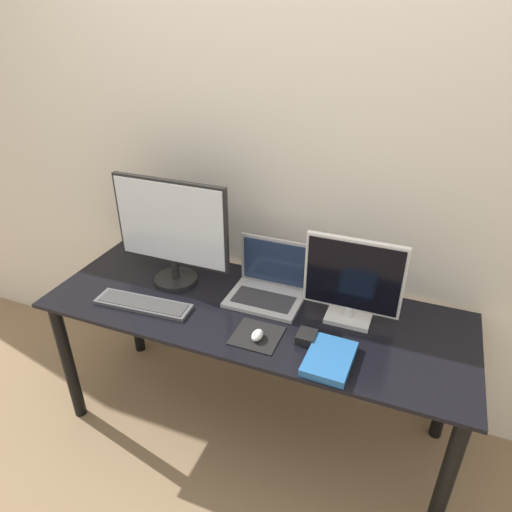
{
  "coord_description": "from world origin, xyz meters",
  "views": [
    {
      "loc": [
        0.62,
        -1.19,
        1.92
      ],
      "look_at": [
        0.01,
        0.35,
        0.99
      ],
      "focal_mm": 32.0,
      "sensor_mm": 36.0,
      "label": 1
    }
  ],
  "objects_px": {
    "book": "(329,359)",
    "mouse": "(257,335)",
    "monitor_right": "(353,281)",
    "laptop": "(269,284)",
    "power_brick": "(307,337)",
    "keyboard": "(143,304)",
    "monitor_left": "(171,230)"
  },
  "relations": [
    {
      "from": "monitor_right",
      "to": "book",
      "type": "bearing_deg",
      "value": -92.4
    },
    {
      "from": "laptop",
      "to": "monitor_left",
      "type": "bearing_deg",
      "value": -173.96
    },
    {
      "from": "monitor_left",
      "to": "laptop",
      "type": "xyz_separation_m",
      "value": [
        0.46,
        0.05,
        -0.21
      ]
    },
    {
      "from": "keyboard",
      "to": "book",
      "type": "xyz_separation_m",
      "value": [
        0.86,
        -0.05,
        0.01
      ]
    },
    {
      "from": "monitor_left",
      "to": "keyboard",
      "type": "bearing_deg",
      "value": -97.19
    },
    {
      "from": "laptop",
      "to": "mouse",
      "type": "distance_m",
      "value": 0.33
    },
    {
      "from": "monitor_left",
      "to": "power_brick",
      "type": "relative_size",
      "value": 6.79
    },
    {
      "from": "laptop",
      "to": "mouse",
      "type": "relative_size",
      "value": 4.74
    },
    {
      "from": "monitor_right",
      "to": "book",
      "type": "relative_size",
      "value": 1.66
    },
    {
      "from": "book",
      "to": "laptop",
      "type": "bearing_deg",
      "value": 137.42
    },
    {
      "from": "power_brick",
      "to": "monitor_left",
      "type": "bearing_deg",
      "value": 164.2
    },
    {
      "from": "monitor_right",
      "to": "mouse",
      "type": "height_order",
      "value": "monitor_right"
    },
    {
      "from": "keyboard",
      "to": "monitor_right",
      "type": "bearing_deg",
      "value": 15.32
    },
    {
      "from": "monitor_right",
      "to": "book",
      "type": "distance_m",
      "value": 0.34
    },
    {
      "from": "monitor_right",
      "to": "power_brick",
      "type": "bearing_deg",
      "value": -122.0
    },
    {
      "from": "mouse",
      "to": "power_brick",
      "type": "relative_size",
      "value": 0.84
    },
    {
      "from": "power_brick",
      "to": "keyboard",
      "type": "bearing_deg",
      "value": -177.2
    },
    {
      "from": "monitor_left",
      "to": "keyboard",
      "type": "distance_m",
      "value": 0.36
    },
    {
      "from": "power_brick",
      "to": "book",
      "type": "bearing_deg",
      "value": -37.37
    },
    {
      "from": "mouse",
      "to": "power_brick",
      "type": "distance_m",
      "value": 0.2
    },
    {
      "from": "monitor_left",
      "to": "book",
      "type": "relative_size",
      "value": 2.32
    },
    {
      "from": "monitor_left",
      "to": "power_brick",
      "type": "height_order",
      "value": "monitor_left"
    },
    {
      "from": "keyboard",
      "to": "power_brick",
      "type": "bearing_deg",
      "value": 2.8
    },
    {
      "from": "laptop",
      "to": "power_brick",
      "type": "xyz_separation_m",
      "value": [
        0.26,
        -0.25,
        -0.04
      ]
    },
    {
      "from": "monitor_right",
      "to": "laptop",
      "type": "relative_size",
      "value": 1.22
    },
    {
      "from": "keyboard",
      "to": "mouse",
      "type": "xyz_separation_m",
      "value": [
        0.56,
        -0.03,
        0.01
      ]
    },
    {
      "from": "mouse",
      "to": "book",
      "type": "relative_size",
      "value": 0.29
    },
    {
      "from": "book",
      "to": "mouse",
      "type": "bearing_deg",
      "value": 176.03
    },
    {
      "from": "mouse",
      "to": "power_brick",
      "type": "xyz_separation_m",
      "value": [
        0.19,
        0.07,
        -0.0
      ]
    },
    {
      "from": "keyboard",
      "to": "power_brick",
      "type": "height_order",
      "value": "power_brick"
    },
    {
      "from": "laptop",
      "to": "keyboard",
      "type": "distance_m",
      "value": 0.57
    },
    {
      "from": "monitor_right",
      "to": "laptop",
      "type": "bearing_deg",
      "value": 172.7
    }
  ]
}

